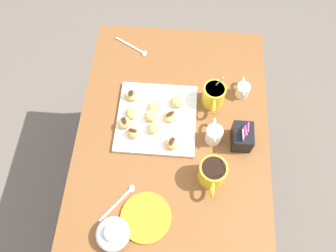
% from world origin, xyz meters
% --- Properties ---
extents(ground_plane, '(8.00, 8.00, 0.00)m').
position_xyz_m(ground_plane, '(0.00, 0.00, 0.00)').
color(ground_plane, '#665B51').
extents(dining_table, '(1.02, 0.71, 0.74)m').
position_xyz_m(dining_table, '(0.00, 0.00, 0.59)').
color(dining_table, brown).
rests_on(dining_table, ground_plane).
extents(pastry_plate_square, '(0.30, 0.30, 0.02)m').
position_xyz_m(pastry_plate_square, '(-0.06, -0.07, 0.74)').
color(pastry_plate_square, silver).
rests_on(pastry_plate_square, dining_table).
extents(coffee_mug_yellow_left, '(0.12, 0.08, 0.14)m').
position_xyz_m(coffee_mug_yellow_left, '(-0.15, 0.14, 0.79)').
color(coffee_mug_yellow_left, yellow).
rests_on(coffee_mug_yellow_left, dining_table).
extents(coffee_mug_yellow_right, '(0.13, 0.09, 0.10)m').
position_xyz_m(coffee_mug_yellow_right, '(0.16, 0.14, 0.79)').
color(coffee_mug_yellow_right, yellow).
rests_on(coffee_mug_yellow_right, dining_table).
extents(cream_pitcher_white, '(0.10, 0.06, 0.07)m').
position_xyz_m(cream_pitcher_white, '(0.01, 0.15, 0.78)').
color(cream_pitcher_white, silver).
rests_on(cream_pitcher_white, dining_table).
extents(sugar_caddy, '(0.09, 0.07, 0.11)m').
position_xyz_m(sugar_caddy, '(0.01, 0.25, 0.78)').
color(sugar_caddy, black).
rests_on(sugar_caddy, dining_table).
extents(ice_cream_bowl, '(0.11, 0.11, 0.08)m').
position_xyz_m(ice_cream_bowl, '(0.37, -0.16, 0.77)').
color(ice_cream_bowl, silver).
rests_on(ice_cream_bowl, dining_table).
extents(chocolate_sauce_pitcher, '(0.09, 0.05, 0.06)m').
position_xyz_m(chocolate_sauce_pitcher, '(-0.20, 0.26, 0.77)').
color(chocolate_sauce_pitcher, silver).
rests_on(chocolate_sauce_pitcher, dining_table).
extents(saucer_orange_left, '(0.17, 0.17, 0.01)m').
position_xyz_m(saucer_orange_left, '(0.31, -0.07, 0.74)').
color(saucer_orange_left, orange).
rests_on(saucer_orange_left, dining_table).
extents(loose_spoon_near_saucer, '(0.13, 0.11, 0.01)m').
position_xyz_m(loose_spoon_near_saucer, '(0.25, -0.16, 0.74)').
color(loose_spoon_near_saucer, silver).
rests_on(loose_spoon_near_saucer, dining_table).
extents(loose_spoon_by_plate, '(0.09, 0.14, 0.01)m').
position_xyz_m(loose_spoon_by_plate, '(-0.39, -0.19, 0.74)').
color(loose_spoon_by_plate, silver).
rests_on(loose_spoon_by_plate, dining_table).
extents(beignet_0, '(0.06, 0.06, 0.03)m').
position_xyz_m(beignet_0, '(-0.06, -0.16, 0.77)').
color(beignet_0, '#E5B260').
rests_on(beignet_0, pastry_plate_square).
extents(beignet_1, '(0.05, 0.06, 0.04)m').
position_xyz_m(beignet_1, '(-0.02, -0.18, 0.77)').
color(beignet_1, '#E5B260').
rests_on(beignet_1, pastry_plate_square).
extents(chocolate_drizzle_1, '(0.04, 0.03, 0.00)m').
position_xyz_m(chocolate_drizzle_1, '(-0.02, -0.18, 0.79)').
color(chocolate_drizzle_1, '#381E11').
rests_on(chocolate_drizzle_1, beignet_1).
extents(beignet_2, '(0.07, 0.07, 0.03)m').
position_xyz_m(beignet_2, '(-0.06, -0.01, 0.77)').
color(beignet_2, '#E5B260').
rests_on(beignet_2, pastry_plate_square).
extents(chocolate_drizzle_2, '(0.03, 0.04, 0.00)m').
position_xyz_m(chocolate_drizzle_2, '(-0.06, -0.01, 0.79)').
color(chocolate_drizzle_2, '#381E11').
rests_on(chocolate_drizzle_2, beignet_2).
extents(beignet_3, '(0.05, 0.06, 0.03)m').
position_xyz_m(beignet_3, '(-0.14, -0.17, 0.77)').
color(beignet_3, '#E5B260').
rests_on(beignet_3, pastry_plate_square).
extents(chocolate_drizzle_3, '(0.03, 0.02, 0.00)m').
position_xyz_m(chocolate_drizzle_3, '(-0.14, -0.17, 0.79)').
color(chocolate_drizzle_3, '#381E11').
rests_on(chocolate_drizzle_3, beignet_3).
extents(beignet_4, '(0.06, 0.06, 0.04)m').
position_xyz_m(beignet_4, '(0.02, -0.14, 0.77)').
color(beignet_4, '#E5B260').
rests_on(beignet_4, pastry_plate_square).
extents(chocolate_drizzle_4, '(0.02, 0.03, 0.00)m').
position_xyz_m(chocolate_drizzle_4, '(0.02, -0.14, 0.79)').
color(chocolate_drizzle_4, '#381E11').
rests_on(chocolate_drizzle_4, beignet_4).
extents(beignet_5, '(0.06, 0.07, 0.03)m').
position_xyz_m(beignet_5, '(0.05, 0.00, 0.77)').
color(beignet_5, '#E5B260').
rests_on(beignet_5, pastry_plate_square).
extents(chocolate_drizzle_5, '(0.04, 0.03, 0.00)m').
position_xyz_m(chocolate_drizzle_5, '(0.05, 0.00, 0.79)').
color(chocolate_drizzle_5, '#381E11').
rests_on(chocolate_drizzle_5, beignet_5).
extents(beignet_6, '(0.06, 0.07, 0.03)m').
position_xyz_m(beignet_6, '(-0.12, 0.01, 0.77)').
color(beignet_6, '#E5B260').
rests_on(beignet_6, pastry_plate_square).
extents(beignet_7, '(0.07, 0.07, 0.03)m').
position_xyz_m(beignet_7, '(-0.10, -0.07, 0.77)').
color(beignet_7, '#E5B260').
rests_on(beignet_7, pastry_plate_square).
extents(beignet_8, '(0.06, 0.06, 0.04)m').
position_xyz_m(beignet_8, '(-0.01, -0.07, 0.77)').
color(beignet_8, '#E5B260').
rests_on(beignet_8, pastry_plate_square).
extents(beignet_9, '(0.06, 0.06, 0.04)m').
position_xyz_m(beignet_9, '(-0.05, -0.09, 0.77)').
color(beignet_9, '#E5B260').
rests_on(beignet_9, pastry_plate_square).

